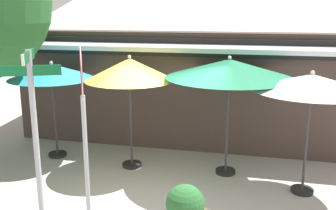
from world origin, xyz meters
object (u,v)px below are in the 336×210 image
stop_sign (83,107)px  patio_umbrella_teal_left (52,72)px  patio_umbrella_forest_green_right (229,69)px  patio_umbrella_ivory_far_right (312,84)px  street_sign_post (34,122)px  patio_umbrella_mustard_center (130,70)px

stop_sign → patio_umbrella_teal_left: (-2.23, 3.02, -0.02)m
stop_sign → patio_umbrella_forest_green_right: (1.94, 2.92, 0.21)m
stop_sign → patio_umbrella_ivory_far_right: size_ratio=1.24×
street_sign_post → patio_umbrella_ivory_far_right: (4.36, 2.33, 0.37)m
stop_sign → patio_umbrella_ivory_far_right: bearing=33.6°
stop_sign → patio_umbrella_mustard_center: stop_sign is taller
patio_umbrella_teal_left → patio_umbrella_mustard_center: 2.03m
patio_umbrella_forest_green_right → patio_umbrella_ivory_far_right: bearing=-20.6°
street_sign_post → patio_umbrella_forest_green_right: bearing=46.3°
patio_umbrella_mustard_center → patio_umbrella_forest_green_right: (2.16, 0.10, 0.08)m
patio_umbrella_mustard_center → patio_umbrella_ivory_far_right: bearing=-7.5°
patio_umbrella_mustard_center → patio_umbrella_ivory_far_right: size_ratio=1.06×
patio_umbrella_mustard_center → patio_umbrella_ivory_far_right: patio_umbrella_mustard_center is taller
patio_umbrella_forest_green_right → patio_umbrella_teal_left: bearing=178.6°
stop_sign → patio_umbrella_mustard_center: bearing=94.5°
street_sign_post → patio_umbrella_forest_green_right: 4.07m
patio_umbrella_forest_green_right → street_sign_post: bearing=-133.7°
street_sign_post → stop_sign: (0.85, -0.00, 0.29)m
stop_sign → patio_umbrella_ivory_far_right: 4.22m
patio_umbrella_mustard_center → patio_umbrella_forest_green_right: 2.16m
stop_sign → patio_umbrella_ivory_far_right: (3.51, 2.33, 0.08)m
patio_umbrella_teal_left → patio_umbrella_forest_green_right: bearing=-1.4°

